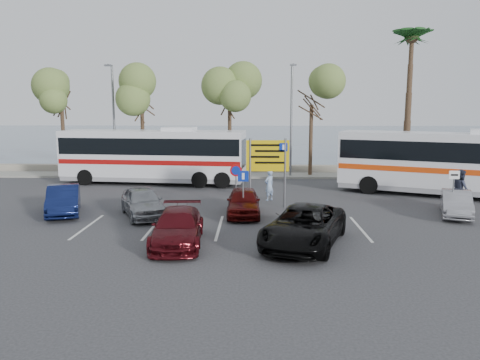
{
  "coord_description": "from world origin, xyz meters",
  "views": [
    {
      "loc": [
        0.28,
        -20.7,
        5.23
      ],
      "look_at": [
        -0.42,
        3.0,
        1.47
      ],
      "focal_mm": 35.0,
      "sensor_mm": 36.0,
      "label": 1
    }
  ],
  "objects_px": {
    "street_lamp_left": "(113,115)",
    "car_silver_a": "(143,202)",
    "coach_bus_left": "(153,158)",
    "car_red": "(243,202)",
    "coach_bus_right": "(451,165)",
    "direction_sign": "(268,161)",
    "street_lamp_right": "(291,115)",
    "pedestrian_near": "(269,185)",
    "suv_black": "(304,226)",
    "car_silver_b": "(456,204)",
    "car_maroon": "(178,227)",
    "car_blue": "(63,200)",
    "pedestrian_far": "(461,189)"
  },
  "relations": [
    {
      "from": "car_maroon",
      "to": "pedestrian_far",
      "type": "relative_size",
      "value": 2.27
    },
    {
      "from": "coach_bus_right",
      "to": "car_silver_a",
      "type": "xyz_separation_m",
      "value": [
        -16.74,
        -5.51,
        -1.12
      ]
    },
    {
      "from": "car_blue",
      "to": "coach_bus_right",
      "type": "bearing_deg",
      "value": -5.52
    },
    {
      "from": "pedestrian_near",
      "to": "car_blue",
      "type": "bearing_deg",
      "value": -24.7
    },
    {
      "from": "suv_black",
      "to": "car_silver_b",
      "type": "xyz_separation_m",
      "value": [
        7.8,
        5.0,
        -0.13
      ]
    },
    {
      "from": "coach_bus_left",
      "to": "car_silver_a",
      "type": "distance_m",
      "value": 9.68
    },
    {
      "from": "pedestrian_far",
      "to": "pedestrian_near",
      "type": "bearing_deg",
      "value": 83.93
    },
    {
      "from": "coach_bus_left",
      "to": "coach_bus_right",
      "type": "xyz_separation_m",
      "value": [
        18.24,
        -4.0,
        0.04
      ]
    },
    {
      "from": "car_silver_a",
      "to": "car_blue",
      "type": "distance_m",
      "value": 4.02
    },
    {
      "from": "street_lamp_left",
      "to": "street_lamp_right",
      "type": "bearing_deg",
      "value": 0.0
    },
    {
      "from": "direction_sign",
      "to": "car_blue",
      "type": "distance_m",
      "value": 10.31
    },
    {
      "from": "direction_sign",
      "to": "pedestrian_far",
      "type": "height_order",
      "value": "direction_sign"
    },
    {
      "from": "car_red",
      "to": "car_silver_b",
      "type": "xyz_separation_m",
      "value": [
        10.2,
        0.11,
        -0.05
      ]
    },
    {
      "from": "street_lamp_left",
      "to": "coach_bus_left",
      "type": "height_order",
      "value": "street_lamp_left"
    },
    {
      "from": "direction_sign",
      "to": "car_silver_a",
      "type": "relative_size",
      "value": 0.86
    },
    {
      "from": "street_lamp_right",
      "to": "car_red",
      "type": "bearing_deg",
      "value": -104.77
    },
    {
      "from": "street_lamp_right",
      "to": "direction_sign",
      "type": "distance_m",
      "value": 10.73
    },
    {
      "from": "direction_sign",
      "to": "pedestrian_near",
      "type": "height_order",
      "value": "direction_sign"
    },
    {
      "from": "direction_sign",
      "to": "coach_bus_right",
      "type": "relative_size",
      "value": 0.28
    },
    {
      "from": "direction_sign",
      "to": "car_silver_b",
      "type": "bearing_deg",
      "value": -10.68
    },
    {
      "from": "car_red",
      "to": "coach_bus_right",
      "type": "bearing_deg",
      "value": 22.18
    },
    {
      "from": "street_lamp_right",
      "to": "car_silver_b",
      "type": "height_order",
      "value": "street_lamp_right"
    },
    {
      "from": "pedestrian_far",
      "to": "coach_bus_right",
      "type": "bearing_deg",
      "value": -10.37
    },
    {
      "from": "street_lamp_left",
      "to": "car_silver_a",
      "type": "relative_size",
      "value": 1.92
    },
    {
      "from": "direction_sign",
      "to": "car_red",
      "type": "distance_m",
      "value": 2.8
    },
    {
      "from": "coach_bus_right",
      "to": "direction_sign",
      "type": "bearing_deg",
      "value": -162.91
    },
    {
      "from": "car_red",
      "to": "coach_bus_left",
      "type": "bearing_deg",
      "value": 123.65
    },
    {
      "from": "car_silver_b",
      "to": "street_lamp_left",
      "type": "bearing_deg",
      "value": 168.08
    },
    {
      "from": "suv_black",
      "to": "car_blue",
      "type": "bearing_deg",
      "value": 175.89
    },
    {
      "from": "coach_bus_right",
      "to": "street_lamp_right",
      "type": "bearing_deg",
      "value": 141.25
    },
    {
      "from": "car_blue",
      "to": "car_red",
      "type": "relative_size",
      "value": 1.08
    },
    {
      "from": "car_silver_a",
      "to": "pedestrian_near",
      "type": "height_order",
      "value": "pedestrian_near"
    },
    {
      "from": "coach_bus_left",
      "to": "car_red",
      "type": "xyz_separation_m",
      "value": [
        6.3,
        -9.11,
        -1.12
      ]
    },
    {
      "from": "car_silver_a",
      "to": "car_silver_b",
      "type": "distance_m",
      "value": 15.01
    },
    {
      "from": "street_lamp_left",
      "to": "car_silver_a",
      "type": "distance_m",
      "value": 14.04
    },
    {
      "from": "coach_bus_right",
      "to": "coach_bus_left",
      "type": "bearing_deg",
      "value": 167.63
    },
    {
      "from": "car_red",
      "to": "car_silver_b",
      "type": "relative_size",
      "value": 1.05
    },
    {
      "from": "pedestrian_far",
      "to": "street_lamp_right",
      "type": "bearing_deg",
      "value": 41.48
    },
    {
      "from": "car_silver_a",
      "to": "car_silver_b",
      "type": "xyz_separation_m",
      "value": [
        15.0,
        0.51,
        -0.1
      ]
    },
    {
      "from": "coach_bus_right",
      "to": "car_blue",
      "type": "height_order",
      "value": "coach_bus_right"
    },
    {
      "from": "car_maroon",
      "to": "car_red",
      "type": "distance_m",
      "value": 5.44
    },
    {
      "from": "car_maroon",
      "to": "suv_black",
      "type": "height_order",
      "value": "suv_black"
    },
    {
      "from": "car_red",
      "to": "pedestrian_near",
      "type": "distance_m",
      "value": 3.86
    },
    {
      "from": "coach_bus_left",
      "to": "car_silver_b",
      "type": "xyz_separation_m",
      "value": [
        16.5,
        -9.0,
        -1.17
      ]
    },
    {
      "from": "direction_sign",
      "to": "pedestrian_far",
      "type": "bearing_deg",
      "value": 1.17
    },
    {
      "from": "street_lamp_left",
      "to": "suv_black",
      "type": "xyz_separation_m",
      "value": [
        12.2,
        -17.02,
        -3.86
      ]
    },
    {
      "from": "street_lamp_right",
      "to": "coach_bus_left",
      "type": "height_order",
      "value": "street_lamp_right"
    },
    {
      "from": "street_lamp_left",
      "to": "pedestrian_far",
      "type": "relative_size",
      "value": 4.01
    },
    {
      "from": "suv_black",
      "to": "car_silver_b",
      "type": "distance_m",
      "value": 9.27
    },
    {
      "from": "street_lamp_left",
      "to": "car_silver_a",
      "type": "bearing_deg",
      "value": -68.24
    }
  ]
}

